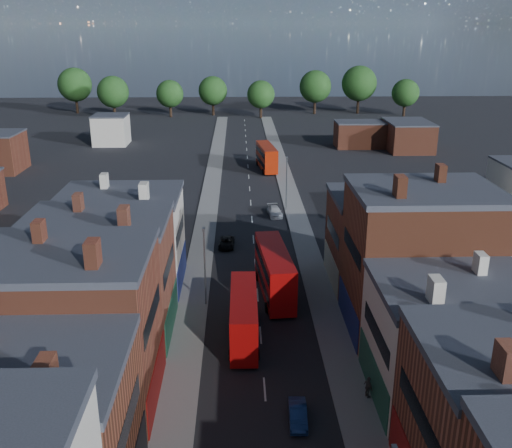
{
  "coord_description": "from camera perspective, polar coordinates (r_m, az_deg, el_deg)",
  "views": [
    {
      "loc": [
        -1.8,
        -20.78,
        26.36
      ],
      "look_at": [
        0.0,
        37.31,
        5.89
      ],
      "focal_mm": 40.0,
      "sensor_mm": 36.0,
      "label": 1
    }
  ],
  "objects": [
    {
      "name": "lamp_post_2",
      "position": [
        55.31,
        -5.17,
        -3.73
      ],
      "size": [
        0.25,
        0.7,
        8.12
      ],
      "color": "slate",
      "rests_on": "ground"
    },
    {
      "name": "pavement_west",
      "position": [
        75.66,
        -5.23,
        -1.02
      ],
      "size": [
        3.0,
        200.0,
        0.12
      ],
      "primitive_type": "cube",
      "color": "gray",
      "rests_on": "ground"
    },
    {
      "name": "bus_1",
      "position": [
        58.02,
        1.86,
        -4.73
      ],
      "size": [
        3.66,
        11.56,
        4.91
      ],
      "rotation": [
        0.0,
        0.0,
        0.09
      ],
      "color": "red",
      "rests_on": "ground"
    },
    {
      "name": "lamp_post_3",
      "position": [
        83.93,
        3.08,
        4.42
      ],
      "size": [
        0.25,
        0.7,
        8.12
      ],
      "color": "slate",
      "rests_on": "ground"
    },
    {
      "name": "bus_2",
      "position": [
        108.88,
        1.07,
        6.75
      ],
      "size": [
        3.75,
        10.98,
        4.65
      ],
      "rotation": [
        0.0,
        0.0,
        0.12
      ],
      "color": "#9E1D06",
      "rests_on": "ground"
    },
    {
      "name": "pavement_east",
      "position": [
        75.96,
        4.61,
        -0.92
      ],
      "size": [
        3.0,
        200.0,
        0.12
      ],
      "primitive_type": "cube",
      "color": "gray",
      "rests_on": "ground"
    },
    {
      "name": "car_2",
      "position": [
        71.16,
        -2.98,
        -1.88
      ],
      "size": [
        2.06,
        4.14,
        1.13
      ],
      "primitive_type": "imported",
      "rotation": [
        0.0,
        0.0,
        -0.05
      ],
      "color": "black",
      "rests_on": "ground"
    },
    {
      "name": "ped_3",
      "position": [
        44.61,
        11.16,
        -15.72
      ],
      "size": [
        0.8,
        1.09,
        1.7
      ],
      "primitive_type": "imported",
      "rotation": [
        0.0,
        0.0,
        1.96
      ],
      "color": "#504944",
      "rests_on": "pavement_east"
    },
    {
      "name": "car_3",
      "position": [
        82.66,
        1.88,
        1.27
      ],
      "size": [
        2.31,
        4.66,
        1.3
      ],
      "primitive_type": "imported",
      "rotation": [
        0.0,
        0.0,
        0.11
      ],
      "color": "silver",
      "rests_on": "ground"
    },
    {
      "name": "car_1",
      "position": [
        42.06,
        4.21,
        -18.47
      ],
      "size": [
        1.37,
        3.57,
        1.16
      ],
      "primitive_type": "imported",
      "rotation": [
        0.0,
        0.0,
        -0.04
      ],
      "color": "navy",
      "rests_on": "ground"
    },
    {
      "name": "bus_0",
      "position": [
        50.24,
        -1.23,
        -9.18
      ],
      "size": [
        2.6,
        10.03,
        4.32
      ],
      "rotation": [
        0.0,
        0.0,
        -0.01
      ],
      "color": "#A70A09",
      "rests_on": "ground"
    }
  ]
}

